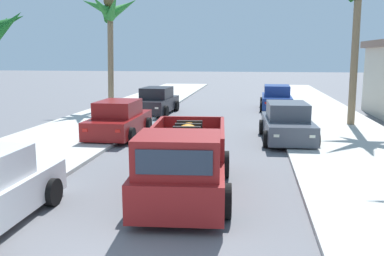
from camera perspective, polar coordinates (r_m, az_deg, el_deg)
sidewalk_left at (r=18.76m, az=-15.50°, el=-0.51°), size 4.85×60.00×0.12m
sidewalk_right at (r=17.56m, az=20.34°, el=-1.50°), size 4.85×60.00×0.12m
curb_left at (r=18.38m, az=-12.57°, el=-0.64°), size 0.16×60.00×0.10m
curb_right at (r=17.38m, az=17.04°, el=-1.46°), size 0.16×60.00×0.10m
pickup_truck at (r=9.99m, az=-1.04°, el=-4.90°), size 2.49×5.34×1.80m
car_left_near at (r=24.18m, az=-4.96°, el=3.70°), size 2.17×4.32×1.54m
car_left_mid at (r=26.37m, az=11.65°, el=4.06°), size 2.09×4.29×1.54m
car_right_mid at (r=16.83m, az=13.06°, el=0.65°), size 2.15×4.32×1.54m
car_left_far at (r=17.47m, az=-10.10°, el=1.10°), size 2.04×4.27×1.54m
palm_tree_right_fore at (r=26.57m, az=-11.34°, el=14.98°), size 3.71×3.52×6.98m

